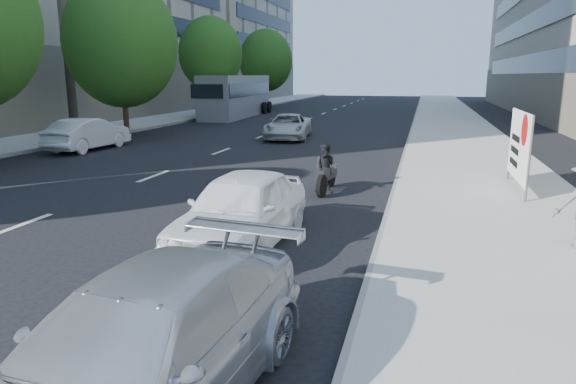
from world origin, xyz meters
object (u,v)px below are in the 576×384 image
(parked_sedan, at_px, (141,352))
(white_sedan_mid, at_px, (88,134))
(motorcycle, at_px, (326,171))
(white_sedan_near, at_px, (241,209))
(white_sedan_far, at_px, (288,126))
(bus, at_px, (237,96))
(protest_banner, at_px, (519,146))

(parked_sedan, height_order, white_sedan_mid, white_sedan_mid)
(parked_sedan, bearing_deg, motorcycle, 97.15)
(motorcycle, bearing_deg, white_sedan_near, -90.38)
(parked_sedan, xyz_separation_m, white_sedan_near, (-0.86, 5.21, 0.04))
(white_sedan_far, bearing_deg, bus, 112.94)
(motorcycle, height_order, bus, bus)
(protest_banner, relative_size, motorcycle, 1.49)
(parked_sedan, relative_size, white_sedan_mid, 1.11)
(protest_banner, xyz_separation_m, motorcycle, (-5.24, -1.10, -0.76))
(bus, bearing_deg, white_sedan_near, -72.66)
(bus, bearing_deg, protest_banner, -57.86)
(white_sedan_mid, bearing_deg, bus, -86.65)
(white_sedan_far, bearing_deg, motorcycle, -77.55)
(white_sedan_near, height_order, motorcycle, white_sedan_near)
(bus, bearing_deg, white_sedan_far, -62.99)
(parked_sedan, distance_m, white_sedan_mid, 20.19)
(protest_banner, height_order, parked_sedan, protest_banner)
(white_sedan_near, relative_size, bus, 0.36)
(white_sedan_mid, relative_size, motorcycle, 2.14)
(protest_banner, distance_m, white_sedan_near, 8.62)
(parked_sedan, bearing_deg, white_sedan_near, 105.87)
(white_sedan_near, bearing_deg, white_sedan_mid, 138.15)
(parked_sedan, height_order, bus, bus)
(parked_sedan, bearing_deg, white_sedan_mid, 133.47)
(motorcycle, bearing_deg, parked_sedan, -81.42)
(white_sedan_mid, distance_m, motorcycle, 13.37)
(white_sedan_far, distance_m, motorcycle, 12.95)
(white_sedan_mid, height_order, motorcycle, white_sedan_mid)
(bus, bearing_deg, parked_sedan, -74.18)
(white_sedan_mid, relative_size, white_sedan_far, 0.93)
(parked_sedan, xyz_separation_m, motorcycle, (-0.13, 10.29, -0.07))
(parked_sedan, relative_size, white_sedan_near, 1.12)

